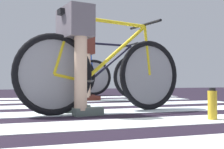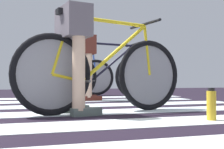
% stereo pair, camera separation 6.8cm
% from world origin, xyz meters
% --- Properties ---
extents(ground, '(18.00, 14.00, 0.02)m').
position_xyz_m(ground, '(0.00, 0.00, 0.01)').
color(ground, black).
extents(crosswalk_markings, '(5.45, 5.01, 0.00)m').
position_xyz_m(crosswalk_markings, '(-0.02, -0.26, 0.02)').
color(crosswalk_markings, silver).
rests_on(crosswalk_markings, ground).
extents(bicycle_1_of_3, '(1.72, 0.56, 0.93)m').
position_xyz_m(bicycle_1_of_3, '(0.68, -0.31, 0.41)').
color(bicycle_1_of_3, black).
rests_on(bicycle_1_of_3, ground).
extents(cyclist_1_of_3, '(0.38, 0.45, 0.96)m').
position_xyz_m(cyclist_1_of_3, '(0.37, -0.37, 0.64)').
color(cyclist_1_of_3, beige).
rests_on(cyclist_1_of_3, ground).
extents(bicycle_2_of_3, '(1.74, 0.52, 0.93)m').
position_xyz_m(bicycle_2_of_3, '(1.17, 1.41, 0.41)').
color(bicycle_2_of_3, black).
rests_on(bicycle_2_of_3, ground).
extents(cyclist_2_of_3, '(0.32, 0.42, 0.98)m').
position_xyz_m(cyclist_2_of_3, '(0.86, 1.40, 0.65)').
color(cyclist_2_of_3, beige).
rests_on(cyclist_2_of_3, ground).
extents(bicycle_3_of_3, '(1.74, 0.52, 0.93)m').
position_xyz_m(bicycle_3_of_3, '(0.82, 2.73, 0.41)').
color(bicycle_3_of_3, black).
rests_on(bicycle_3_of_3, ground).
extents(cyclist_3_of_3, '(0.34, 0.43, 0.96)m').
position_xyz_m(cyclist_3_of_3, '(0.51, 2.75, 0.64)').
color(cyclist_3_of_3, beige).
rests_on(cyclist_3_of_3, ground).
extents(water_bottle, '(0.07, 0.07, 0.25)m').
position_xyz_m(water_bottle, '(1.32, -1.05, 0.14)').
color(water_bottle, gold).
rests_on(water_bottle, ground).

